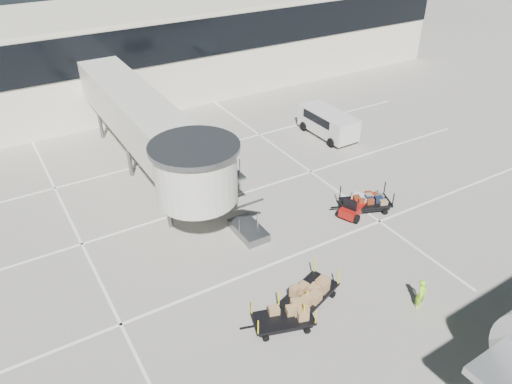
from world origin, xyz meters
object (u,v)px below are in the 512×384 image
suitcase_cart (366,203)px  minivan (327,121)px  box_cart_near (309,294)px  box_cart_far (281,319)px  ground_worker (421,294)px  baggage_tug (354,207)px

suitcase_cart → minivan: minivan is taller
box_cart_near → minivan: minivan is taller
box_cart_near → box_cart_far: bearing=175.9°
box_cart_far → ground_worker: bearing=-2.5°
minivan → suitcase_cart: bearing=-116.0°
box_cart_far → ground_worker: 6.87m
baggage_tug → box_cart_near: bearing=-167.3°
baggage_tug → suitcase_cart: suitcase_cart is taller
box_cart_near → ground_worker: bearing=-53.5°
ground_worker → box_cart_near: bearing=128.8°
suitcase_cart → ground_worker: 8.39m
box_cart_near → box_cart_far: box_cart_near is taller
suitcase_cart → box_cart_near: bearing=-127.4°
minivan → box_cart_near: bearing=-131.3°
baggage_tug → suitcase_cart: 0.91m
box_cart_near → minivan: size_ratio=0.73×
baggage_tug → ground_worker: 8.07m
box_cart_near → ground_worker: 5.30m
baggage_tug → box_cart_near: size_ratio=0.60×
minivan → ground_worker: bearing=-115.5°
box_cart_near → ground_worker: size_ratio=2.38×
ground_worker → baggage_tug: bearing=54.6°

